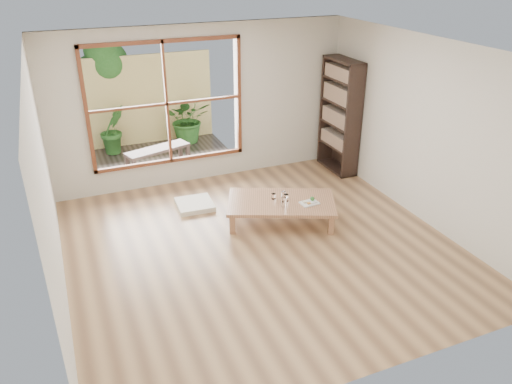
{
  "coord_description": "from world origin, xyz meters",
  "views": [
    {
      "loc": [
        -2.28,
        -5.29,
        3.62
      ],
      "look_at": [
        0.15,
        0.51,
        0.55
      ],
      "focal_mm": 35.0,
      "sensor_mm": 36.0,
      "label": 1
    }
  ],
  "objects_px": {
    "food_tray": "(310,202)",
    "low_table": "(281,203)",
    "garden_bench": "(158,151)",
    "bookshelf": "(340,116)"
  },
  "relations": [
    {
      "from": "bookshelf",
      "to": "garden_bench",
      "type": "height_order",
      "value": "bookshelf"
    },
    {
      "from": "low_table",
      "to": "bookshelf",
      "type": "height_order",
      "value": "bookshelf"
    },
    {
      "from": "low_table",
      "to": "bookshelf",
      "type": "relative_size",
      "value": 0.89
    },
    {
      "from": "food_tray",
      "to": "low_table",
      "type": "bearing_deg",
      "value": 142.74
    },
    {
      "from": "low_table",
      "to": "food_tray",
      "type": "distance_m",
      "value": 0.42
    },
    {
      "from": "low_table",
      "to": "garden_bench",
      "type": "distance_m",
      "value": 2.91
    },
    {
      "from": "bookshelf",
      "to": "food_tray",
      "type": "bearing_deg",
      "value": -131.48
    },
    {
      "from": "bookshelf",
      "to": "garden_bench",
      "type": "distance_m",
      "value": 3.31
    },
    {
      "from": "low_table",
      "to": "garden_bench",
      "type": "relative_size",
      "value": 1.43
    },
    {
      "from": "garden_bench",
      "to": "bookshelf",
      "type": "bearing_deg",
      "value": -39.93
    }
  ]
}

